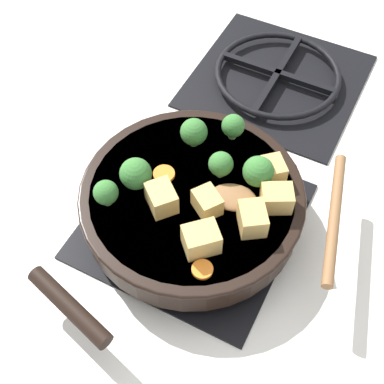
# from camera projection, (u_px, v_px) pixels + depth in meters

# --- Properties ---
(ground_plane) EXTENTS (2.40, 2.40, 0.00)m
(ground_plane) POSITION_uv_depth(u_px,v_px,m) (192.00, 221.00, 0.85)
(ground_plane) COLOR white
(front_burner_grate) EXTENTS (0.31, 0.31, 0.03)m
(front_burner_grate) POSITION_uv_depth(u_px,v_px,m) (192.00, 217.00, 0.84)
(front_burner_grate) COLOR black
(front_burner_grate) RESTS_ON ground_plane
(rear_burner_grate) EXTENTS (0.31, 0.31, 0.03)m
(rear_burner_grate) POSITION_uv_depth(u_px,v_px,m) (277.00, 77.00, 1.03)
(rear_burner_grate) COLOR black
(rear_burner_grate) RESTS_ON ground_plane
(skillet_pan) EXTENTS (0.34, 0.43, 0.05)m
(skillet_pan) POSITION_uv_depth(u_px,v_px,m) (191.00, 202.00, 0.80)
(skillet_pan) COLOR black
(skillet_pan) RESTS_ON front_burner_grate
(wooden_spoon) EXTENTS (0.21, 0.22, 0.02)m
(wooden_spoon) POSITION_uv_depth(u_px,v_px,m) (289.00, 208.00, 0.76)
(wooden_spoon) COLOR brown
(wooden_spoon) RESTS_ON skillet_pan
(tofu_cube_center_large) EXTENTS (0.05, 0.05, 0.03)m
(tofu_cube_center_large) POSITION_uv_depth(u_px,v_px,m) (273.00, 170.00, 0.79)
(tofu_cube_center_large) COLOR tan
(tofu_cube_center_large) RESTS_ON skillet_pan
(tofu_cube_near_handle) EXTENTS (0.06, 0.06, 0.04)m
(tofu_cube_near_handle) POSITION_uv_depth(u_px,v_px,m) (201.00, 239.00, 0.72)
(tofu_cube_near_handle) COLOR tan
(tofu_cube_near_handle) RESTS_ON skillet_pan
(tofu_cube_east_chunk) EXTENTS (0.06, 0.06, 0.04)m
(tofu_cube_east_chunk) POSITION_uv_depth(u_px,v_px,m) (161.00, 198.00, 0.76)
(tofu_cube_east_chunk) COLOR tan
(tofu_cube_east_chunk) RESTS_ON skillet_pan
(tofu_cube_west_chunk) EXTENTS (0.06, 0.06, 0.04)m
(tofu_cube_west_chunk) POSITION_uv_depth(u_px,v_px,m) (252.00, 219.00, 0.74)
(tofu_cube_west_chunk) COLOR tan
(tofu_cube_west_chunk) RESTS_ON skillet_pan
(tofu_cube_back_piece) EXTENTS (0.05, 0.05, 0.03)m
(tofu_cube_back_piece) POSITION_uv_depth(u_px,v_px,m) (207.00, 202.00, 0.75)
(tofu_cube_back_piece) COLOR tan
(tofu_cube_back_piece) RESTS_ON skillet_pan
(tofu_cube_front_piece) EXTENTS (0.06, 0.05, 0.04)m
(tofu_cube_front_piece) POSITION_uv_depth(u_px,v_px,m) (277.00, 198.00, 0.76)
(tofu_cube_front_piece) COLOR tan
(tofu_cube_front_piece) RESTS_ON skillet_pan
(broccoli_floret_near_spoon) EXTENTS (0.04, 0.04, 0.04)m
(broccoli_floret_near_spoon) POSITION_uv_depth(u_px,v_px,m) (233.00, 126.00, 0.83)
(broccoli_floret_near_spoon) COLOR #709956
(broccoli_floret_near_spoon) RESTS_ON skillet_pan
(broccoli_floret_center_top) EXTENTS (0.05, 0.05, 0.05)m
(broccoli_floret_center_top) POSITION_uv_depth(u_px,v_px,m) (136.00, 174.00, 0.77)
(broccoli_floret_center_top) COLOR #709956
(broccoli_floret_center_top) RESTS_ON skillet_pan
(broccoli_floret_east_rim) EXTENTS (0.04, 0.04, 0.04)m
(broccoli_floret_east_rim) POSITION_uv_depth(u_px,v_px,m) (106.00, 193.00, 0.75)
(broccoli_floret_east_rim) COLOR #709956
(broccoli_floret_east_rim) RESTS_ON skillet_pan
(broccoli_floret_west_rim) EXTENTS (0.04, 0.04, 0.04)m
(broccoli_floret_west_rim) POSITION_uv_depth(u_px,v_px,m) (221.00, 164.00, 0.78)
(broccoli_floret_west_rim) COLOR #709956
(broccoli_floret_west_rim) RESTS_ON skillet_pan
(broccoli_floret_north_edge) EXTENTS (0.05, 0.05, 0.05)m
(broccoli_floret_north_edge) POSITION_uv_depth(u_px,v_px,m) (258.00, 172.00, 0.77)
(broccoli_floret_north_edge) COLOR #709956
(broccoli_floret_north_edge) RESTS_ON skillet_pan
(broccoli_floret_south_cluster) EXTENTS (0.04, 0.04, 0.05)m
(broccoli_floret_south_cluster) POSITION_uv_depth(u_px,v_px,m) (194.00, 132.00, 0.82)
(broccoli_floret_south_cluster) COLOR #709956
(broccoli_floret_south_cluster) RESTS_ON skillet_pan
(carrot_slice_orange_thin) EXTENTS (0.03, 0.03, 0.01)m
(carrot_slice_orange_thin) POSITION_uv_depth(u_px,v_px,m) (164.00, 174.00, 0.80)
(carrot_slice_orange_thin) COLOR orange
(carrot_slice_orange_thin) RESTS_ON skillet_pan
(carrot_slice_near_center) EXTENTS (0.03, 0.03, 0.01)m
(carrot_slice_near_center) POSITION_uv_depth(u_px,v_px,m) (202.00, 269.00, 0.71)
(carrot_slice_near_center) COLOR orange
(carrot_slice_near_center) RESTS_ON skillet_pan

